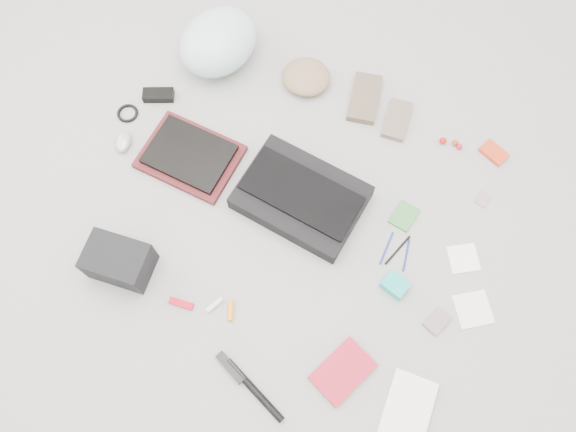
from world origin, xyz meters
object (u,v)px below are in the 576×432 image
at_px(laptop, 189,154).
at_px(camera_bag, 119,261).
at_px(bike_helmet, 219,42).
at_px(book_red, 343,371).
at_px(messenger_bag, 301,197).
at_px(accordion_wallet, 395,285).

distance_m(laptop, camera_bag, 0.49).
bearing_deg(bike_helmet, laptop, -62.17).
relative_size(laptop, book_red, 1.55).
bearing_deg(messenger_bag, laptop, -173.01).
distance_m(book_red, accordion_wallet, 0.35).
distance_m(messenger_bag, bike_helmet, 0.74).
relative_size(messenger_bag, laptop, 1.44).
bearing_deg(bike_helmet, camera_bag, -69.15).
bearing_deg(book_red, messenger_bag, 148.78).
xyz_separation_m(camera_bag, accordion_wallet, (0.92, 0.32, -0.05)).
bearing_deg(book_red, camera_bag, -158.79).
relative_size(laptop, camera_bag, 1.45).
relative_size(messenger_bag, book_red, 2.24).
height_order(bike_helmet, book_red, bike_helmet).
bearing_deg(accordion_wallet, messenger_bag, 174.13).
xyz_separation_m(laptop, accordion_wallet, (0.90, -0.16, -0.01)).
height_order(laptop, camera_bag, camera_bag).
bearing_deg(book_red, bike_helmet, 156.52).
height_order(messenger_bag, camera_bag, camera_bag).
bearing_deg(messenger_bag, bike_helmet, 146.76).
distance_m(camera_bag, accordion_wallet, 0.97).
bearing_deg(bike_helmet, accordion_wallet, -16.57).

